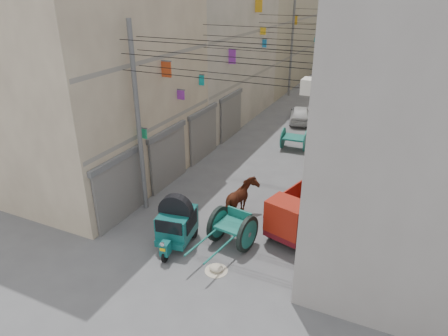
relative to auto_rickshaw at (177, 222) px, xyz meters
The scene contains 18 objects.
ground 4.43m from the auto_rickshaw, 78.14° to the right, with size 140.00×140.00×0.00m, color #4C4C4E.
building_row_left 31.22m from the auto_rickshaw, 103.37° to the left, with size 8.00×62.00×14.00m.
building_row_right 31.67m from the auto_rickshaw, 73.45° to the left, with size 8.00×62.00×14.00m.
end_cap_building 62.02m from the auto_rickshaw, 89.18° to the left, with size 22.00×10.00×13.00m, color gray.
shutters_left 6.87m from the auto_rickshaw, 116.25° to the left, with size 0.18×14.40×2.88m.
signboards 17.62m from the auto_rickshaw, 87.11° to the left, with size 8.22×40.52×5.67m.
ac_units 8.63m from the auto_rickshaw, 37.10° to the left, with size 0.70×6.55×3.35m.
utility_poles 13.16m from the auto_rickshaw, 86.02° to the left, with size 7.40×22.20×8.00m.
overhead_cables 11.75m from the auto_rickshaw, 85.00° to the left, with size 7.40×22.52×1.12m.
auto_rickshaw is the anchor object (origin of this frame).
tonga_cart 2.13m from the auto_rickshaw, 23.37° to the left, with size 1.65×3.25×1.41m.
mini_truck 4.67m from the auto_rickshaw, 31.41° to the left, with size 2.29×3.58×1.86m.
second_cart 11.40m from the auto_rickshaw, 83.24° to the left, with size 1.52×1.36×1.28m.
feed_sack 2.39m from the auto_rickshaw, 22.11° to the right, with size 0.51×0.41×0.25m, color #BEB59D.
horse 3.13m from the auto_rickshaw, 62.03° to the left, with size 0.90×1.97×1.66m, color brown.
distant_car_white 16.70m from the auto_rickshaw, 89.12° to the left, with size 1.41×3.51×1.19m, color silver.
distant_car_grey 21.43m from the auto_rickshaw, 82.24° to the left, with size 1.14×3.27×1.08m, color #595F5C.
distant_car_green 35.72m from the auto_rickshaw, 87.56° to the left, with size 1.77×4.36×1.27m, color #236652.
Camera 1 is at (6.17, -6.61, 9.12)m, focal length 32.00 mm.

